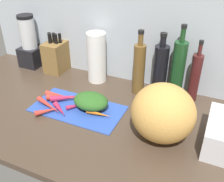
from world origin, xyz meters
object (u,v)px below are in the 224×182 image
Objects in this scene: cutting_board at (78,108)px; carrot_2 at (48,111)px; bottle_0 at (139,68)px; knife_block at (56,56)px; bottle_3 at (195,77)px; carrot_4 at (69,97)px; blender_appliance at (30,45)px; carrot_6 at (60,109)px; carrot_5 at (61,97)px; carrot_7 at (77,106)px; carrot_1 at (99,114)px; carrot_0 at (56,95)px; carrot_3 at (88,103)px; bottle_2 at (178,69)px; bottle_1 at (160,68)px; winter_squash at (163,113)px; paper_towel_roll at (97,58)px; carrot_8 at (49,105)px.

cutting_board is 14.38cm from carrot_2.
bottle_0 reaches higher than carrot_2.
knife_block is 80.35cm from bottle_3.
carrot_4 is 0.75× the size of knife_block.
blender_appliance is 98.80cm from bottle_3.
carrot_6 is (4.81, 3.03, 0.10)cm from carrot_2.
carrot_5 is 0.45× the size of blender_appliance.
carrot_5 is 0.62× the size of knife_block.
carrot_1 is at bearing -6.00° from carrot_7.
carrot_0 is 18.46cm from carrot_3.
carrot_5 is (-3.32, -1.69, 0.02)cm from carrot_4.
carrot_2 is 1.18× the size of carrot_3.
cutting_board is 1.16× the size of bottle_2.
carrot_2 is at bearing -147.79° from carrot_6.
carrot_1 is at bearing -9.01° from cutting_board.
bottle_1 is at bearing 47.10° from carrot_3.
winter_squash is 0.92× the size of paper_towel_roll.
bottle_1 is (-10.82, 35.22, 1.20)cm from winter_squash.
bottle_3 is at bearing 26.09° from carrot_5.
carrot_6 is at bearing -80.25° from carrot_4.
bottle_0 reaches higher than carrot_1.
carrot_8 is 48.01cm from bottle_0.
knife_block is 0.84× the size of paper_towel_roll.
carrot_4 is 62.52cm from bottle_3.
carrot_6 is 53.98cm from bottle_1.
winter_squash is at bearing -35.42° from paper_towel_roll.
bottle_3 is (52.53, 1.36, -1.22)cm from paper_towel_roll.
winter_squash is at bearing 4.07° from carrot_6.
paper_towel_roll is at bearing 173.42° from bottle_0.
blender_appliance reaches higher than paper_towel_roll.
blender_appliance is 1.00× the size of bottle_1.
winter_squash is at bearing -4.66° from cutting_board.
bottle_0 is at bearing 72.65° from carrot_1.
bottle_3 reaches higher than carrot_2.
carrot_1 is 1.11× the size of carrot_7.
carrot_8 is (-12.23, -5.31, 0.27)cm from carrot_7.
bottle_0 reaches higher than winter_squash.
carrot_7 is (-12.54, 1.32, -0.03)cm from carrot_1.
carrot_2 and carrot_8 have the same top height.
carrot_5 is at bearing -143.88° from bottle_1.
carrot_4 is 0.55× the size of bottle_1.
carrot_0 is 0.64× the size of carrot_8.
carrot_1 is at bearing -107.35° from bottle_0.
carrot_3 is at bearing -36.88° from knife_block.
bottle_1 reaches higher than carrot_3.
carrot_2 is 0.37× the size of bottle_1.
bottle_0 reaches higher than bottle_1.
carrot_2 is 71.81cm from bottle_3.
carrot_8 is at bearing 173.52° from carrot_6.
carrot_0 reaches higher than carrot_8.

